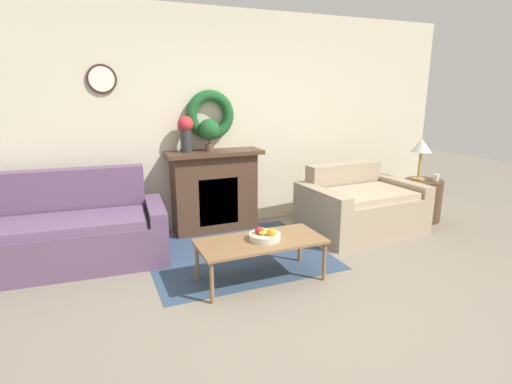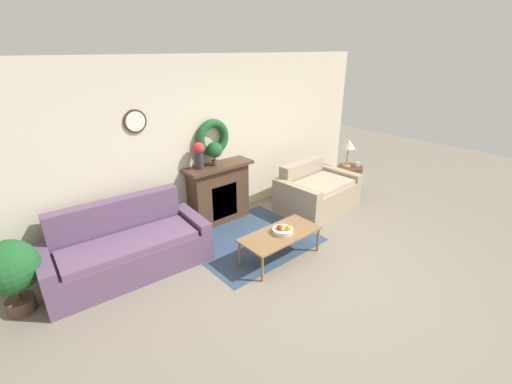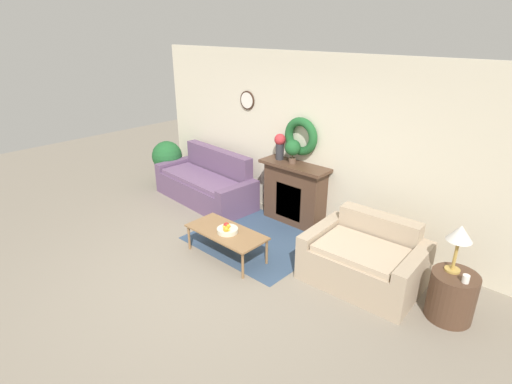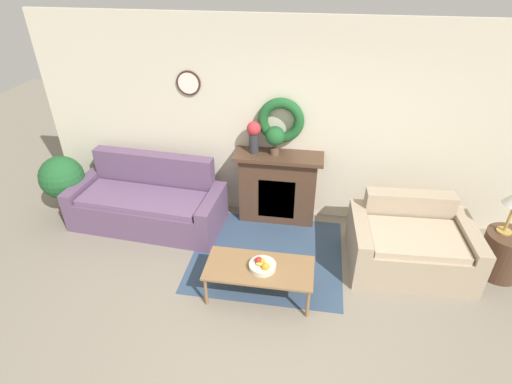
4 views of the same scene
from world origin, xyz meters
TOP-DOWN VIEW (x-y plane):
  - ground_plane at (0.00, 0.00)m, footprint 16.00×16.00m
  - floor_rug at (-0.16, 1.38)m, footprint 1.87×1.65m
  - wall_back at (-0.01, 2.41)m, footprint 6.80×0.20m
  - fireplace at (-0.13, 2.21)m, footprint 1.17×0.41m
  - couch_left at (-1.88, 1.83)m, footprint 2.12×1.01m
  - loveseat_right at (1.55, 1.48)m, footprint 1.45×1.06m
  - coffee_table at (-0.16, 0.70)m, footprint 1.17×0.55m
  - fruit_bowl at (-0.13, 0.69)m, footprint 0.29×0.29m
  - side_table_by_loveseat at (2.61, 1.50)m, footprint 0.50×0.50m
  - vase_on_mantel_left at (-0.46, 2.22)m, footprint 0.18×0.18m
  - potted_plant_on_mantel at (-0.19, 2.20)m, footprint 0.25×0.25m
  - potted_plant_floor_by_couch at (-3.14, 1.87)m, footprint 0.61×0.61m

SIDE VIEW (x-z plane):
  - ground_plane at x=0.00m, z-range 0.00..0.00m
  - floor_rug at x=-0.16m, z-range 0.00..0.01m
  - side_table_by_loveseat at x=2.61m, z-range 0.00..0.56m
  - loveseat_right at x=1.55m, z-range -0.10..0.71m
  - couch_left at x=-1.88m, z-range -0.15..0.79m
  - coffee_table at x=-0.16m, z-range 0.17..0.57m
  - fruit_bowl at x=-0.13m, z-range 0.38..0.51m
  - fireplace at x=-0.13m, z-range 0.01..1.03m
  - potted_plant_floor_by_couch at x=-3.14m, z-range 0.11..1.00m
  - potted_plant_on_mantel at x=-0.19m, z-range 1.07..1.46m
  - vase_on_mantel_left at x=-0.46m, z-range 1.06..1.48m
  - wall_back at x=-0.01m, z-range 0.00..2.70m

